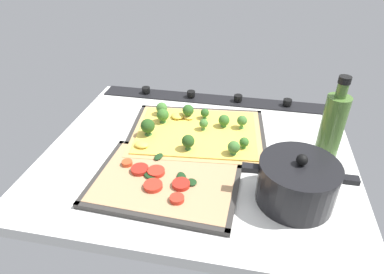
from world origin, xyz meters
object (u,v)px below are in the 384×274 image
baking_tray_front (197,136)px  broccoli_pizza (195,131)px  baking_tray_back (166,182)px  cooking_pot (297,183)px  veggie_pizza_back (165,180)px  oil_bottle (332,127)px

baking_tray_front → broccoli_pizza: broccoli_pizza is taller
baking_tray_back → cooking_pot: 29.52cm
broccoli_pizza → veggie_pizza_back: (3.09, 21.24, -0.79)cm
veggie_pizza_back → cooking_pot: 29.63cm
cooking_pot → oil_bottle: 20.19cm
cooking_pot → veggie_pizza_back: bearing=0.3°
baking_tray_back → oil_bottle: oil_bottle is taller
veggie_pizza_back → cooking_pot: bearing=-179.7°
baking_tray_back → oil_bottle: size_ratio=1.53×
broccoli_pizza → baking_tray_back: (2.87, 21.17, -1.50)cm
baking_tray_back → oil_bottle: (-37.93, -17.75, 9.11)cm
broccoli_pizza → cooking_pot: cooking_pot is taller
baking_tray_front → baking_tray_back: size_ratio=1.17×
oil_bottle → baking_tray_front: bearing=-5.5°
baking_tray_front → broccoli_pizza: bearing=-7.1°
broccoli_pizza → veggie_pizza_back: size_ratio=1.18×
baking_tray_back → oil_bottle: bearing=-154.9°
veggie_pizza_back → baking_tray_front: bearing=-100.2°
broccoli_pizza → baking_tray_back: size_ratio=1.10×
broccoli_pizza → cooking_pot: (-26.28, 21.06, 3.19)cm
baking_tray_front → veggie_pizza_back: veggie_pizza_back is taller
baking_tray_front → baking_tray_back: bearing=80.4°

